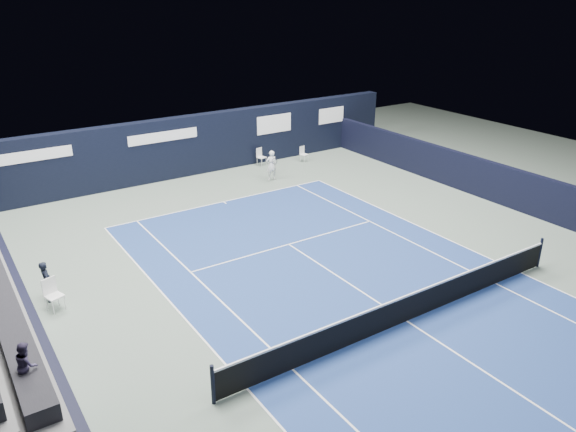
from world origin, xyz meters
The scene contains 12 objects.
ground centered at (0.00, 2.00, 0.00)m, with size 48.00×48.00×0.00m, color #59695F.
court_surface centered at (0.00, 0.00, 0.00)m, with size 10.97×23.77×0.01m, color navy.
enclosure_wall_right centered at (10.50, 6.00, 0.90)m, with size 0.30×22.00×1.80m, color black.
folding_chair_back_a centered at (4.39, 15.87, 0.54)m, with size 0.51×0.50×0.95m.
folding_chair_back_b centered at (6.76, 15.14, 0.49)m, with size 0.44×0.43×0.85m.
line_judge_chair centered at (-8.61, 6.52, 0.60)m, with size 0.58×0.57×1.05m.
line_judge centered at (-8.63, 7.16, 0.68)m, with size 0.50×0.33×1.36m, color black.
court_markings centered at (0.00, 0.00, 0.01)m, with size 11.03×23.83×0.00m.
tennis_net centered at (0.00, 0.00, 0.51)m, with size 12.90×0.10×1.10m.
back_sponsor_wall centered at (0.01, 16.50, 1.55)m, with size 26.00×0.63×3.10m.
side_barrier_left centered at (-9.50, 5.97, 0.60)m, with size 0.33×22.00×1.20m.
tennis_player centered at (3.53, 13.34, 0.78)m, with size 0.61×0.84×1.55m.
Camera 1 is at (-10.82, -9.93, 9.34)m, focal length 35.00 mm.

